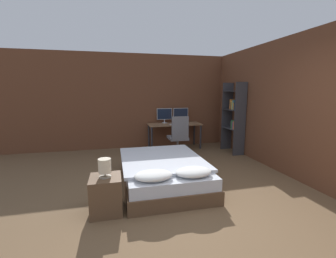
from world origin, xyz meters
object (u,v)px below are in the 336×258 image
object	(u,v)px
bed	(163,172)
monitor_left	(164,115)
keyboard	(176,124)
office_chair	(178,139)
computer_mouse	(186,124)
desk	(174,127)
bedside_lamp	(105,166)
nightstand	(106,195)
monitor_right	(181,114)
bookshelf	(235,115)

from	to	relation	value
bed	monitor_left	world-z (taller)	monitor_left
keyboard	office_chair	distance (m)	0.64
monitor_left	keyboard	distance (m)	0.54
computer_mouse	desk	bearing A→B (deg)	144.21
computer_mouse	bedside_lamp	bearing A→B (deg)	-125.29
nightstand	computer_mouse	size ratio (longest dim) A/B	7.31
monitor_right	bookshelf	bearing A→B (deg)	-42.48
nightstand	bookshelf	world-z (taller)	bookshelf
monitor_left	monitor_right	xyz separation A→B (m)	(0.50, 0.00, 0.00)
bed	monitor_right	size ratio (longest dim) A/B	4.44
monitor_right	computer_mouse	bearing A→B (deg)	-85.14
bedside_lamp	desk	xyz separation A→B (m)	(1.84, 3.21, -0.03)
bed	bedside_lamp	distance (m)	1.29
nightstand	keyboard	distance (m)	3.55
nightstand	monitor_left	world-z (taller)	monitor_left
bed	nightstand	world-z (taller)	bed
bed	nightstand	distance (m)	1.22
monitor_right	nightstand	bearing A→B (deg)	-121.44
desk	computer_mouse	xyz separation A→B (m)	(0.29, -0.21, 0.10)
desk	bedside_lamp	bearing A→B (deg)	-119.83
nightstand	desk	bearing A→B (deg)	60.17
bedside_lamp	monitor_right	size ratio (longest dim) A/B	0.56
office_chair	bedside_lamp	bearing A→B (deg)	-125.34
nightstand	bookshelf	size ratio (longest dim) A/B	0.27
nightstand	monitor_left	size ratio (longest dim) A/B	1.12
nightstand	bedside_lamp	bearing A→B (deg)	0.00
keyboard	bookshelf	xyz separation A→B (m)	(1.42, -0.65, 0.31)
monitor_right	keyboard	xyz separation A→B (m)	(-0.25, -0.42, -0.24)
bedside_lamp	nightstand	bearing A→B (deg)	0.00
bed	bedside_lamp	bearing A→B (deg)	-142.11
monitor_left	bookshelf	world-z (taller)	bookshelf
bedside_lamp	keyboard	distance (m)	3.52
nightstand	office_chair	bearing A→B (deg)	54.66
bed	desk	distance (m)	2.64
bedside_lamp	computer_mouse	bearing A→B (deg)	54.71
bedside_lamp	keyboard	xyz separation A→B (m)	(1.84, 3.00, 0.07)
bed	computer_mouse	size ratio (longest dim) A/B	28.89
desk	monitor_left	bearing A→B (deg)	140.10
nightstand	desk	distance (m)	3.72
bed	monitor_left	bearing A→B (deg)	76.81
monitor_right	office_chair	bearing A→B (deg)	-109.89
bedside_lamp	office_chair	bearing A→B (deg)	54.66
bookshelf	keyboard	bearing A→B (deg)	155.22
nightstand	monitor_left	bearing A→B (deg)	65.06
desk	monitor_right	world-z (taller)	monitor_right
monitor_right	bookshelf	xyz separation A→B (m)	(1.17, -1.07, 0.07)
bed	office_chair	xyz separation A→B (m)	(0.78, 1.71, 0.19)
bed	computer_mouse	xyz separation A→B (m)	(1.16, 2.25, 0.51)
computer_mouse	keyboard	bearing A→B (deg)	180.00
computer_mouse	bookshelf	bearing A→B (deg)	-30.02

